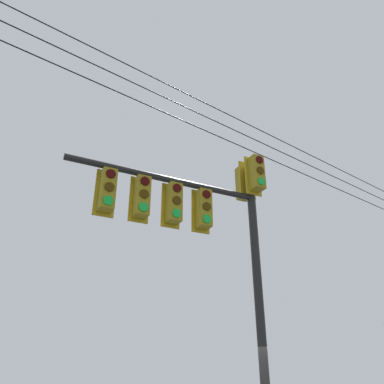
# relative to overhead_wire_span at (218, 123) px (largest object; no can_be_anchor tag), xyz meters

# --- Properties ---
(signal_mast_assembly) EXTENTS (4.73, 1.03, 7.00)m
(signal_mast_assembly) POSITION_rel_overhead_wire_span_xyz_m (-0.22, 0.25, -2.63)
(signal_mast_assembly) COLOR black
(signal_mast_assembly) RESTS_ON ground
(overhead_wire_span) EXTENTS (22.31, 2.68, 1.45)m
(overhead_wire_span) POSITION_rel_overhead_wire_span_xyz_m (0.00, 0.00, 0.00)
(overhead_wire_span) COLOR black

